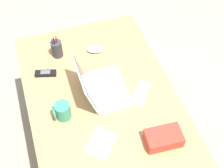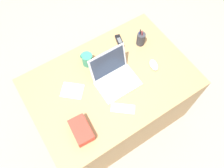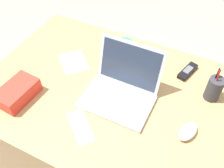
{
  "view_description": "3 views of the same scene",
  "coord_description": "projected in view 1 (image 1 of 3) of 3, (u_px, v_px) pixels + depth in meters",
  "views": [
    {
      "loc": [
        -1.06,
        0.28,
        2.27
      ],
      "look_at": [
        -0.0,
        -0.07,
        0.83
      ],
      "focal_mm": 49.86,
      "sensor_mm": 36.0,
      "label": 1
    },
    {
      "loc": [
        -0.46,
        -0.72,
        2.32
      ],
      "look_at": [
        -0.03,
        -0.06,
        0.81
      ],
      "focal_mm": 36.53,
      "sensor_mm": 36.0,
      "label": 2
    },
    {
      "loc": [
        0.34,
        -0.73,
        1.68
      ],
      "look_at": [
        -0.01,
        -0.02,
        0.82
      ],
      "focal_mm": 41.19,
      "sensor_mm": 36.0,
      "label": 3
    }
  ],
  "objects": [
    {
      "name": "paper_note_left",
      "position": [
        101.0,
        143.0,
        1.69
      ],
      "size": [
        0.21,
        0.21,
        0.0
      ],
      "primitive_type": "cube",
      "rotation": [
        0.0,
        0.0,
        -0.73
      ],
      "color": "white",
      "rests_on": "desk"
    },
    {
      "name": "cordless_phone",
      "position": [
        46.0,
        73.0,
        1.97
      ],
      "size": [
        0.08,
        0.14,
        0.03
      ],
      "color": "black",
      "rests_on": "desk"
    },
    {
      "name": "pen_holder",
      "position": [
        57.0,
        49.0,
        2.04
      ],
      "size": [
        0.07,
        0.07,
        0.18
      ],
      "color": "#333338",
      "rests_on": "desk"
    },
    {
      "name": "paper_note_near_laptop",
      "position": [
        142.0,
        92.0,
        1.89
      ],
      "size": [
        0.18,
        0.17,
        0.0
      ],
      "primitive_type": "cube",
      "rotation": [
        0.0,
        0.0,
        -0.7
      ],
      "color": "white",
      "rests_on": "desk"
    },
    {
      "name": "computer_mouse",
      "position": [
        95.0,
        49.0,
        2.09
      ],
      "size": [
        0.09,
        0.12,
        0.04
      ],
      "primitive_type": "ellipsoid",
      "rotation": [
        0.0,
        0.0,
        -0.28
      ],
      "color": "white",
      "rests_on": "desk"
    },
    {
      "name": "ground_plane",
      "position": [
        104.0,
        150.0,
        2.46
      ],
      "size": [
        6.0,
        6.0,
        0.0
      ],
      "primitive_type": "plane",
      "color": "gray"
    },
    {
      "name": "snack_bag",
      "position": [
        164.0,
        138.0,
        1.66
      ],
      "size": [
        0.13,
        0.2,
        0.07
      ],
      "primitive_type": "cube",
      "rotation": [
        0.0,
        0.0,
        -0.08
      ],
      "color": "red",
      "rests_on": "desk"
    },
    {
      "name": "desk",
      "position": [
        103.0,
        127.0,
        2.17
      ],
      "size": [
        1.31,
        0.88,
        0.74
      ],
      "primitive_type": "cube",
      "color": "tan",
      "rests_on": "ground"
    },
    {
      "name": "laptop",
      "position": [
        101.0,
        87.0,
        1.86
      ],
      "size": [
        0.32,
        0.28,
        0.24
      ],
      "color": "silver",
      "rests_on": "desk"
    },
    {
      "name": "coffee_mug_white",
      "position": [
        62.0,
        111.0,
        1.75
      ],
      "size": [
        0.09,
        0.1,
        0.11
      ],
      "color": "#338C6B",
      "rests_on": "desk"
    }
  ]
}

